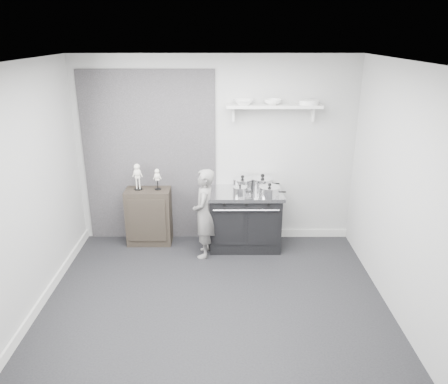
# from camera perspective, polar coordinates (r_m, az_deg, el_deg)

# --- Properties ---
(ground) EXTENTS (4.00, 4.00, 0.00)m
(ground) POSITION_cam_1_polar(r_m,az_deg,el_deg) (5.22, -1.29, -14.45)
(ground) COLOR black
(ground) RESTS_ON ground
(room_shell) EXTENTS (4.02, 3.62, 2.71)m
(room_shell) POSITION_cam_1_polar(r_m,az_deg,el_deg) (4.64, -2.52, 3.54)
(room_shell) COLOR #AEAEAB
(room_shell) RESTS_ON ground
(wall_shelf) EXTENTS (1.30, 0.26, 0.24)m
(wall_shelf) POSITION_cam_1_polar(r_m,az_deg,el_deg) (6.09, 6.53, 11.01)
(wall_shelf) COLOR silver
(wall_shelf) RESTS_ON room_shell
(stove) EXTENTS (1.06, 0.66, 0.85)m
(stove) POSITION_cam_1_polar(r_m,az_deg,el_deg) (6.31, 2.74, -3.55)
(stove) COLOR black
(stove) RESTS_ON ground
(side_cabinet) EXTENTS (0.64, 0.38, 0.84)m
(side_cabinet) POSITION_cam_1_polar(r_m,az_deg,el_deg) (6.52, -9.74, -3.12)
(side_cabinet) COLOR black
(side_cabinet) RESTS_ON ground
(child) EXTENTS (0.34, 0.48, 1.26)m
(child) POSITION_cam_1_polar(r_m,az_deg,el_deg) (5.98, -2.63, -2.83)
(child) COLOR slate
(child) RESTS_ON ground
(pot_back_left) EXTENTS (0.37, 0.28, 0.21)m
(pot_back_left) POSITION_cam_1_polar(r_m,az_deg,el_deg) (6.24, 2.43, 1.09)
(pot_back_left) COLOR silver
(pot_back_left) RESTS_ON stove
(pot_back_right) EXTENTS (0.41, 0.33, 0.22)m
(pot_back_right) POSITION_cam_1_polar(r_m,az_deg,el_deg) (6.27, 5.04, 1.17)
(pot_back_right) COLOR silver
(pot_back_right) RESTS_ON stove
(pot_front_right) EXTENTS (0.37, 0.28, 0.19)m
(pot_front_right) POSITION_cam_1_polar(r_m,az_deg,el_deg) (5.99, 5.95, 0.08)
(pot_front_right) COLOR silver
(pot_front_right) RESTS_ON stove
(pot_front_center) EXTENTS (0.28, 0.19, 0.17)m
(pot_front_center) POSITION_cam_1_polar(r_m,az_deg,el_deg) (5.97, 2.11, 0.08)
(pot_front_center) COLOR silver
(pot_front_center) RESTS_ON stove
(skeleton_full) EXTENTS (0.12, 0.08, 0.44)m
(skeleton_full) POSITION_cam_1_polar(r_m,az_deg,el_deg) (6.32, -11.24, 2.22)
(skeleton_full) COLOR white
(skeleton_full) RESTS_ON side_cabinet
(skeleton_torso) EXTENTS (0.10, 0.06, 0.35)m
(skeleton_torso) POSITION_cam_1_polar(r_m,az_deg,el_deg) (6.29, -8.71, 1.85)
(skeleton_torso) COLOR white
(skeleton_torso) RESTS_ON side_cabinet
(bowl_large) EXTENTS (0.27, 0.27, 0.07)m
(bowl_large) POSITION_cam_1_polar(r_m,az_deg,el_deg) (6.04, 2.55, 11.66)
(bowl_large) COLOR white
(bowl_large) RESTS_ON wall_shelf
(bowl_small) EXTENTS (0.23, 0.23, 0.07)m
(bowl_small) POSITION_cam_1_polar(r_m,az_deg,el_deg) (6.07, 6.37, 11.63)
(bowl_small) COLOR white
(bowl_small) RESTS_ON wall_shelf
(plate_stack) EXTENTS (0.26, 0.26, 0.06)m
(plate_stack) POSITION_cam_1_polar(r_m,az_deg,el_deg) (6.15, 11.03, 11.44)
(plate_stack) COLOR white
(plate_stack) RESTS_ON wall_shelf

